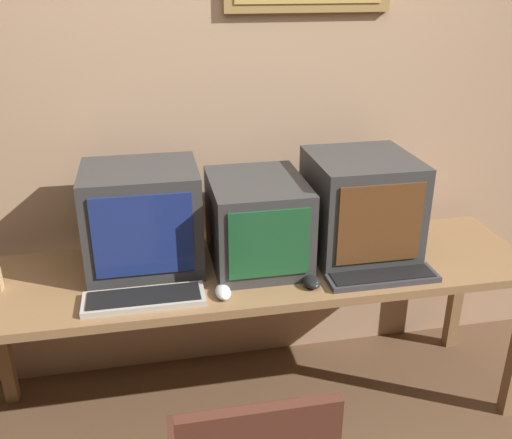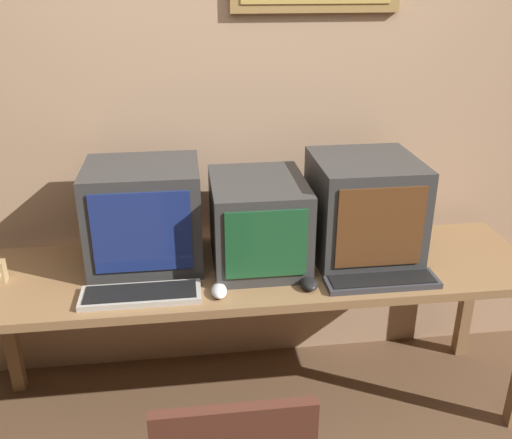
{
  "view_description": "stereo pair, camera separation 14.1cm",
  "coord_description": "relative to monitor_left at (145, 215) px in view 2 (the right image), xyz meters",
  "views": [
    {
      "loc": [
        -0.41,
        -0.95,
        1.85
      ],
      "look_at": [
        0.0,
        1.08,
        0.94
      ],
      "focal_mm": 40.0,
      "sensor_mm": 36.0,
      "label": 1
    },
    {
      "loc": [
        -0.27,
        -0.98,
        1.85
      ],
      "look_at": [
        0.0,
        1.08,
        0.94
      ],
      "focal_mm": 40.0,
      "sensor_mm": 36.0,
      "label": 2
    }
  ],
  "objects": [
    {
      "name": "wall_back",
      "position": [
        0.45,
        0.33,
        0.37
      ],
      "size": [
        8.0,
        0.08,
        2.6
      ],
      "color": "tan",
      "rests_on": "ground_plane"
    },
    {
      "name": "desk",
      "position": [
        0.44,
        -0.11,
        -0.28
      ],
      "size": [
        2.32,
        0.62,
        0.73
      ],
      "color": "olive",
      "rests_on": "ground_plane"
    },
    {
      "name": "monitor_left",
      "position": [
        0.0,
        0.0,
        0.0
      ],
      "size": [
        0.45,
        0.38,
        0.42
      ],
      "color": "#333333",
      "rests_on": "desk"
    },
    {
      "name": "monitor_center",
      "position": [
        0.46,
        -0.05,
        -0.03
      ],
      "size": [
        0.38,
        0.47,
        0.36
      ],
      "color": "#333333",
      "rests_on": "desk"
    },
    {
      "name": "monitor_right",
      "position": [
        0.9,
        -0.05,
        0.0
      ],
      "size": [
        0.42,
        0.44,
        0.43
      ],
      "color": "#333333",
      "rests_on": "desk"
    },
    {
      "name": "keyboard_main",
      "position": [
        -0.01,
        -0.29,
        -0.2
      ],
      "size": [
        0.45,
        0.16,
        0.03
      ],
      "color": "#A8A399",
      "rests_on": "desk"
    },
    {
      "name": "keyboard_side",
      "position": [
        0.91,
        -0.31,
        -0.2
      ],
      "size": [
        0.44,
        0.14,
        0.03
      ],
      "color": "#333338",
      "rests_on": "desk"
    },
    {
      "name": "mouse_near_keyboard",
      "position": [
        0.28,
        -0.31,
        -0.19
      ],
      "size": [
        0.06,
        0.11,
        0.03
      ],
      "color": "silver",
      "rests_on": "desk"
    },
    {
      "name": "mouse_far_corner",
      "position": [
        0.62,
        -0.3,
        -0.19
      ],
      "size": [
        0.07,
        0.1,
        0.04
      ],
      "color": "black",
      "rests_on": "desk"
    }
  ]
}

